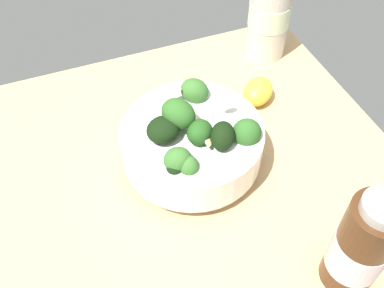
# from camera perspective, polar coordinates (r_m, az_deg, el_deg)

# --- Properties ---
(ground_plane) EXTENTS (0.62, 0.62, 0.03)m
(ground_plane) POSITION_cam_1_polar(r_m,az_deg,el_deg) (0.62, -0.04, -6.23)
(ground_plane) COLOR tan
(bowl_of_broccoli) EXTENTS (0.19, 0.19, 0.12)m
(bowl_of_broccoli) POSITION_cam_1_polar(r_m,az_deg,el_deg) (0.60, 0.10, 0.42)
(bowl_of_broccoli) COLOR white
(bowl_of_broccoli) RESTS_ON ground_plane
(lemon_wedge) EXTENTS (0.07, 0.08, 0.04)m
(lemon_wedge) POSITION_cam_1_polar(r_m,az_deg,el_deg) (0.72, 8.57, 6.76)
(lemon_wedge) COLOR yellow
(lemon_wedge) RESTS_ON ground_plane
(bottle_tall) EXTENTS (0.06, 0.06, 0.15)m
(bottle_tall) POSITION_cam_1_polar(r_m,az_deg,el_deg) (0.52, 21.11, -12.39)
(bottle_tall) COLOR #472814
(bottle_tall) RESTS_ON ground_plane
(bottle_short) EXTENTS (0.07, 0.07, 0.18)m
(bottle_short) POSITION_cam_1_polar(r_m,az_deg,el_deg) (0.78, 10.08, 16.51)
(bottle_short) COLOR beige
(bottle_short) RESTS_ON ground_plane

